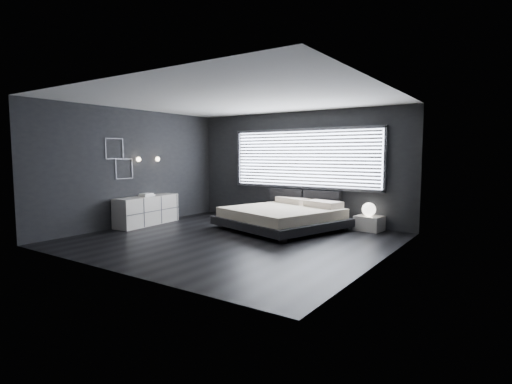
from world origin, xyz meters
The scene contains 12 objects.
room centered at (0.00, 0.00, 1.40)m, with size 6.04×6.00×2.80m.
window centered at (0.20, 2.70, 1.61)m, with size 4.14×0.09×1.52m.
headboard centered at (0.24, 2.64, 0.57)m, with size 1.96×0.16×0.52m.
sconce_near centered at (-2.88, 0.05, 1.60)m, with size 0.18×0.11×0.11m.
sconce_far centered at (-2.88, 0.65, 1.60)m, with size 0.18×0.11×0.11m.
wall_art_upper centered at (-2.98, -0.55, 1.85)m, with size 0.01×0.48×0.48m.
wall_art_lower centered at (-2.98, -0.30, 1.38)m, with size 0.01×0.48×0.48m.
bed centered at (0.25, 1.59, 0.29)m, with size 3.00×2.93×0.63m.
nightstand centered at (1.98, 2.50, 0.17)m, with size 0.57×0.48×0.33m, color silver.
orb_lamp centered at (1.97, 2.47, 0.49)m, with size 0.31×0.31×0.31m, color white.
dresser centered at (-2.78, 0.18, 0.35)m, with size 0.64×1.79×0.70m.
book_stack centered at (-2.78, 0.19, 0.73)m, with size 0.26×0.34×0.07m.
Camera 1 is at (4.88, -6.31, 1.73)m, focal length 28.00 mm.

